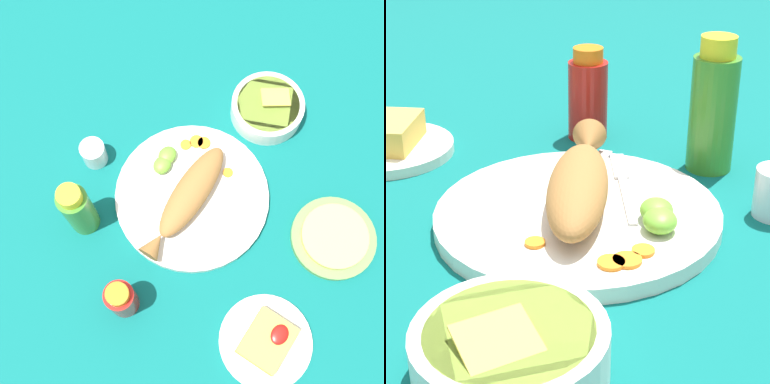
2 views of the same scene
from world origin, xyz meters
TOP-DOWN VIEW (x-y plane):
  - ground_plane at (0.00, 0.00)m, footprint 4.00×4.00m
  - main_plate at (0.00, 0.00)m, footprint 0.32×0.32m
  - fried_fish at (-0.02, -0.00)m, footprint 0.27×0.07m
  - fork_near at (-0.08, 0.00)m, footprint 0.18×0.06m
  - fork_far at (-0.07, 0.05)m, footprint 0.18×0.04m
  - carrot_slice_near at (0.08, -0.04)m, footprint 0.02×0.02m
  - carrot_slice_mid at (0.11, 0.04)m, footprint 0.03×0.03m
  - carrot_slice_far at (0.09, 0.07)m, footprint 0.02×0.02m
  - carrot_slice_extra at (0.11, 0.06)m, footprint 0.03×0.03m
  - lime_wedge_main at (0.04, 0.09)m, footprint 0.04×0.04m
  - lime_wedge_side at (0.02, 0.09)m, footprint 0.04×0.04m
  - hot_sauce_bottle_red at (-0.26, -0.01)m, footprint 0.06×0.06m
  - hot_sauce_bottle_green at (-0.16, 0.16)m, footprint 0.06×0.06m
  - salt_cup at (-0.04, 0.22)m, footprint 0.05×0.05m
  - side_plate_fries at (-0.17, -0.28)m, footprint 0.18×0.18m
  - fries_pile at (-0.17, -0.28)m, footprint 0.10×0.08m
  - guacamole_bowl at (0.26, -0.03)m, footprint 0.16×0.16m
  - tortilla_plate at (0.09, -0.29)m, footprint 0.17×0.17m
  - tortilla_stack at (0.09, -0.29)m, footprint 0.14×0.14m

SIDE VIEW (x-z plane):
  - ground_plane at x=0.00m, z-range 0.00..0.00m
  - side_plate_fries at x=-0.17m, z-range 0.00..0.01m
  - tortilla_plate at x=0.09m, z-range 0.00..0.01m
  - main_plate at x=0.00m, z-range 0.00..0.02m
  - fork_near at x=-0.08m, z-range 0.02..0.02m
  - fork_far at x=-0.07m, z-range 0.02..0.02m
  - carrot_slice_near at x=0.08m, z-range 0.02..0.02m
  - carrot_slice_mid at x=0.11m, z-range 0.02..0.02m
  - carrot_slice_far at x=0.09m, z-range 0.02..0.02m
  - carrot_slice_extra at x=0.11m, z-range 0.02..0.02m
  - tortilla_stack at x=0.09m, z-range 0.01..0.03m
  - salt_cup at x=-0.04m, z-range 0.00..0.05m
  - guacamole_bowl at x=0.26m, z-range 0.00..0.06m
  - lime_wedge_side at x=0.02m, z-range 0.02..0.04m
  - lime_wedge_main at x=0.04m, z-range 0.02..0.04m
  - fries_pile at x=-0.17m, z-range 0.01..0.05m
  - fried_fish at x=-0.02m, z-range 0.02..0.07m
  - hot_sauce_bottle_red at x=-0.26m, z-range 0.00..0.13m
  - hot_sauce_bottle_green at x=-0.16m, z-range -0.01..0.17m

